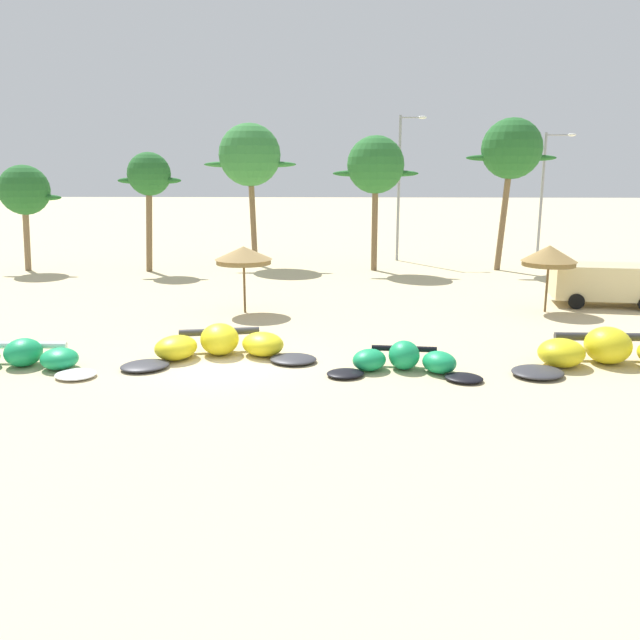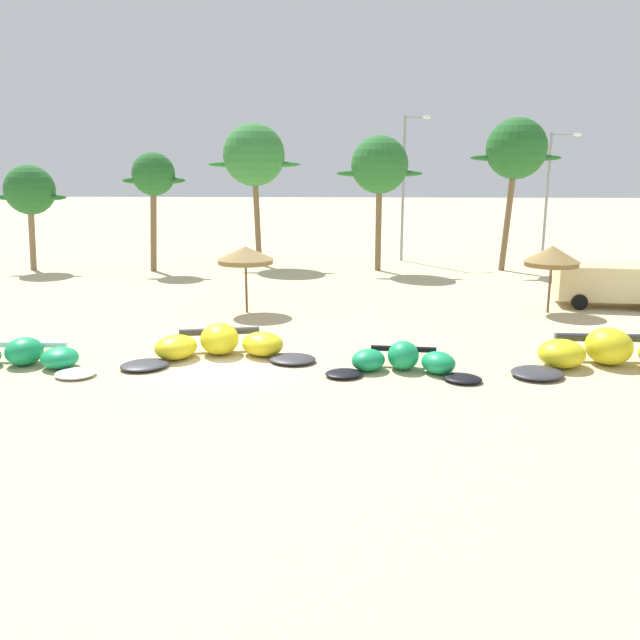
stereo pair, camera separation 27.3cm
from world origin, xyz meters
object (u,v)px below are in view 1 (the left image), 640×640
at_px(kite_center, 404,361).
at_px(lamppost_west, 401,181).
at_px(palm_center_left, 376,166).
at_px(lamppost_west_center, 545,190).
at_px(beach_umbrella_near_van, 244,255).
at_px(parked_van, 604,281).
at_px(palm_left, 149,176).
at_px(kite_left, 19,358).
at_px(palm_left_of_gap, 250,156).
at_px(kite_right_of_center, 612,353).
at_px(beach_umbrella_middle, 549,256).
at_px(palm_center_right, 512,150).
at_px(palm_leftmost, 24,191).
at_px(kite_left_of_center, 220,345).

relative_size(kite_center, lamppost_west, 0.51).
bearing_deg(palm_center_left, kite_center, -89.94).
relative_size(kite_center, lamppost_west_center, 0.58).
xyz_separation_m(beach_umbrella_near_van, parked_van, (15.88, 2.09, -1.37)).
bearing_deg(palm_left, parked_van, -21.92).
distance_m(kite_left, palm_left_of_gap, 23.94).
relative_size(kite_left, kite_right_of_center, 0.80).
relative_size(palm_left_of_gap, lamppost_west, 0.94).
distance_m(kite_center, palm_left, 24.19).
xyz_separation_m(beach_umbrella_middle, palm_center_right, (1.12, 12.11, 4.68)).
bearing_deg(kite_right_of_center, parked_van, 70.54).
bearing_deg(kite_left, palm_center_left, 60.33).
bearing_deg(beach_umbrella_near_van, palm_center_left, 63.86).
bearing_deg(palm_leftmost, palm_center_right, 2.49).
relative_size(palm_left_of_gap, palm_center_right, 0.98).
xyz_separation_m(kite_left, palm_center_left, (11.73, 20.60, 5.86)).
relative_size(palm_leftmost, palm_left_of_gap, 0.71).
distance_m(kite_center, palm_leftmost, 28.94).
xyz_separation_m(kite_right_of_center, beach_umbrella_middle, (0.36, 8.00, 1.98)).
xyz_separation_m(kite_left_of_center, palm_leftmost, (-14.97, 18.28, 4.34)).
distance_m(parked_van, lamppost_west, 17.26).
relative_size(parked_van, palm_center_right, 0.54).
bearing_deg(beach_umbrella_middle, kite_left_of_center, -149.65).
bearing_deg(palm_left_of_gap, lamppost_west_center, 5.51).
relative_size(parked_van, lamppost_west_center, 0.59).
bearing_deg(beach_umbrella_middle, kite_center, -127.98).
bearing_deg(beach_umbrella_middle, lamppost_west_center, 74.66).
relative_size(parked_van, palm_left_of_gap, 0.55).
xyz_separation_m(palm_leftmost, palm_left, (7.55, -0.08, 0.86)).
distance_m(beach_umbrella_middle, palm_center_left, 14.07).
height_order(kite_left, kite_right_of_center, kite_right_of_center).
distance_m(parked_van, palm_left_of_gap, 22.21).
distance_m(beach_umbrella_near_van, palm_left, 13.84).
bearing_deg(palm_center_left, beach_umbrella_near_van, -116.14).
xyz_separation_m(beach_umbrella_middle, palm_center_left, (-6.85, 11.70, 3.77)).
distance_m(kite_left_of_center, palm_center_left, 20.81).
bearing_deg(parked_van, lamppost_west, 118.33).
relative_size(palm_leftmost, palm_center_left, 0.79).
xyz_separation_m(kite_right_of_center, lamppost_west_center, (4.64, 23.62, 4.25)).
bearing_deg(palm_left_of_gap, kite_center, -71.01).
height_order(beach_umbrella_near_van, beach_umbrella_middle, beach_umbrella_middle).
bearing_deg(kite_center, kite_right_of_center, 6.53).
relative_size(kite_left_of_center, palm_center_left, 0.79).
bearing_deg(parked_van, palm_left, 158.08).
xyz_separation_m(palm_center_left, lamppost_west_center, (11.13, 3.92, -1.50)).
bearing_deg(palm_center_left, parked_van, -46.05).
bearing_deg(palm_center_right, beach_umbrella_near_van, -137.76).
distance_m(beach_umbrella_middle, lamppost_west, 17.20).
bearing_deg(palm_left, palm_center_right, 3.59).
xyz_separation_m(kite_right_of_center, palm_center_left, (-6.49, 19.70, 5.75)).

